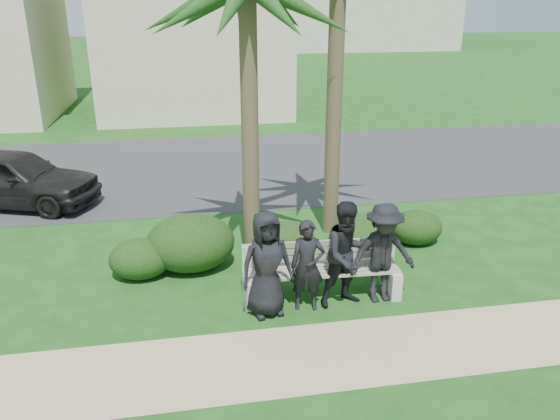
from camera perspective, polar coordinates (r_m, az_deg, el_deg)
The scene contains 16 objects.
ground at distance 9.51m, azimuth 1.21°, elevation -8.73°, with size 160.00×160.00×0.00m, color #184413.
footpath at distance 8.03m, azimuth 3.82°, elevation -14.97°, with size 30.00×1.60×0.01m, color tan.
asphalt_street at distance 16.85m, azimuth -4.15°, elevation 4.64°, with size 160.00×8.00×0.01m, color #2D2D30.
stucco_bldg_right at distance 26.13m, azimuth -9.21°, elevation 18.36°, with size 8.40×8.40×7.30m.
park_bench at distance 9.25m, azimuth 4.30°, elevation -6.76°, with size 2.66×0.73×0.92m.
man_a at distance 8.57m, azimuth -1.42°, elevation -5.68°, with size 0.85×0.55×1.74m, color black.
man_b at distance 8.77m, azimuth 2.88°, elevation -5.83°, with size 0.55×0.36×1.52m, color black.
man_c at distance 8.89m, azimuth 7.07°, elevation -4.63°, with size 0.87×0.68×1.79m, color black.
man_d at distance 9.10m, azimuth 10.69°, elevation -4.46°, with size 1.11×0.64×1.72m, color black.
hedge_a at distance 10.24m, azimuth -14.39°, elevation -4.83°, with size 1.13×0.93×0.74m, color black.
hedge_b at distance 10.31m, azimuth -9.34°, elevation -3.21°, with size 1.65×1.36×1.08m, color black.
hedge_c at distance 10.55m, azimuth 0.55°, elevation -3.23°, with size 1.19×0.98×0.77m, color black.
hedge_d at distance 10.67m, azimuth 8.39°, elevation -3.06°, with size 1.26×1.04×0.82m, color black.
hedge_e at distance 11.24m, azimuth 8.26°, elevation -2.07°, with size 1.09×0.90×0.71m, color black.
hedge_f at distance 11.64m, azimuth 14.05°, elevation -1.67°, with size 1.09×0.90×0.71m, color black.
car_a at distance 14.79m, azimuth -26.10°, elevation 3.02°, with size 1.65×4.09×1.40m, color black.
Camera 1 is at (-1.66, -8.10, 4.70)m, focal length 35.00 mm.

